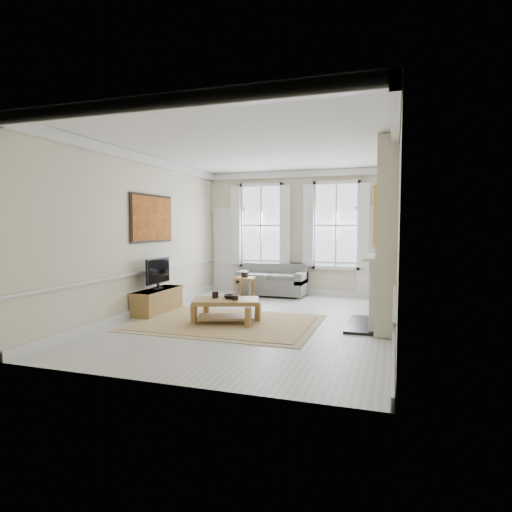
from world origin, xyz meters
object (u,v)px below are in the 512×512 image
(sofa, at_px, (273,282))
(side_table, at_px, (245,282))
(tv_stand, at_px, (158,301))
(coffee_table, at_px, (226,303))

(sofa, bearing_deg, side_table, -119.88)
(tv_stand, bearing_deg, side_table, 59.63)
(sofa, relative_size, coffee_table, 1.26)
(sofa, relative_size, side_table, 3.16)
(tv_stand, bearing_deg, sofa, 59.77)
(side_table, distance_m, coffee_table, 2.70)
(sofa, xyz_separation_m, side_table, (-0.49, -0.86, 0.11))
(tv_stand, bearing_deg, coffee_table, -15.35)
(coffee_table, xyz_separation_m, tv_stand, (-1.81, 0.50, -0.14))
(sofa, bearing_deg, tv_stand, -120.23)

